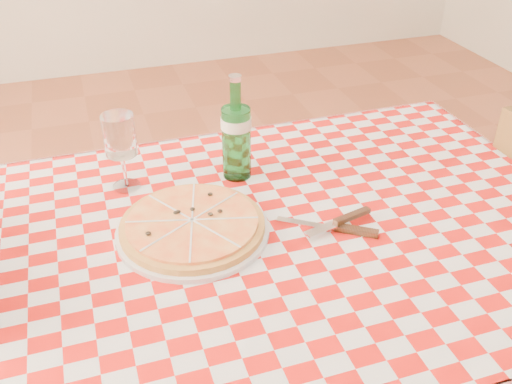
% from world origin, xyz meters
% --- Properties ---
extents(dining_table, '(1.20, 0.80, 0.75)m').
position_xyz_m(dining_table, '(0.00, 0.00, 0.66)').
color(dining_table, brown).
rests_on(dining_table, ground).
extents(tablecloth, '(1.30, 0.90, 0.01)m').
position_xyz_m(tablecloth, '(0.00, 0.00, 0.75)').
color(tablecloth, '#AE0F0A').
rests_on(tablecloth, dining_table).
extents(pizza_plate, '(0.37, 0.37, 0.04)m').
position_xyz_m(pizza_plate, '(-0.16, 0.05, 0.78)').
color(pizza_plate, gold).
rests_on(pizza_plate, tablecloth).
extents(water_bottle, '(0.09, 0.09, 0.24)m').
position_xyz_m(water_bottle, '(-0.01, 0.23, 0.88)').
color(water_bottle, '#1B6D28').
rests_on(water_bottle, tablecloth).
extents(wine_glass, '(0.09, 0.09, 0.18)m').
position_xyz_m(wine_glass, '(-0.26, 0.26, 0.85)').
color(wine_glass, white).
rests_on(wine_glass, tablecloth).
extents(cutlery, '(0.24, 0.21, 0.02)m').
position_xyz_m(cutlery, '(0.12, -0.03, 0.77)').
color(cutlery, silver).
rests_on(cutlery, tablecloth).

